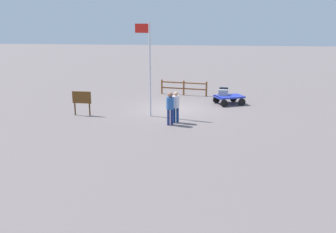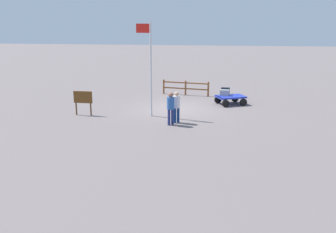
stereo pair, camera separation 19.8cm
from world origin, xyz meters
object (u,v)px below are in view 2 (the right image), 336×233
Objects in this scene: luggage_cart at (230,98)px; signboard at (83,99)px; worker_trailing at (171,105)px; suitcase_grey at (225,93)px; worker_lead at (177,105)px; flagpole at (150,63)px; suitcase_navy at (225,91)px.

signboard reaches higher than luggage_cart.
worker_trailing reaches higher than signboard.
worker_trailing is (2.74, 5.30, 0.28)m from suitcase_grey.
worker_lead is 2.83m from flagpole.
worker_lead is 0.32× the size of flagpole.
luggage_cart is 0.40× the size of flagpole.
luggage_cart is at bearing -141.60° from flagpole.
flagpole is 4.26m from signboard.
luggage_cart is at bearing -121.02° from worker_lead.
flagpole reaches higher than worker_trailing.
signboard reaches higher than suitcase_navy.
suitcase_grey is 0.37× the size of worker_lead.
worker_lead is at bearing 62.71° from suitcase_grey.
luggage_cart is 6.09m from worker_trailing.
flagpole is at bearing 45.61° from suitcase_navy.
luggage_cart is 1.50× the size of signboard.
suitcase_navy is at bearing -115.00° from worker_lead.
suitcase_navy is 6.03m from worker_lead.
signboard is (8.22, 3.89, 0.50)m from luggage_cart.
worker_trailing is (0.24, 0.45, 0.06)m from worker_lead.
suitcase_navy is 0.34× the size of worker_trailing.
signboard is at bearing 30.16° from suitcase_navy.
luggage_cart is 0.84m from suitcase_navy.
flagpole is at bearing -36.64° from worker_lead.
signboard is at bearing -9.21° from worker_lead.
suitcase_navy is at bearing -94.43° from suitcase_grey.
worker_trailing is 5.28m from signboard.
flagpole reaches higher than worker_lead.
worker_lead is at bearing 65.00° from suitcase_navy.
luggage_cart is 9.11m from signboard.
flagpole is (1.38, -1.66, 1.92)m from worker_trailing.
signboard is (5.11, -1.32, -0.10)m from worker_trailing.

